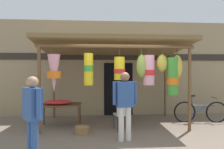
{
  "coord_description": "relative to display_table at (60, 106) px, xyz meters",
  "views": [
    {
      "loc": [
        -0.68,
        -5.75,
        1.63
      ],
      "look_at": [
        -0.13,
        1.03,
        1.57
      ],
      "focal_mm": 34.97,
      "sensor_mm": 36.0,
      "label": 1
    }
  ],
  "objects": [
    {
      "name": "wicker_basket_by_table",
      "position": [
        0.69,
        -0.82,
        -0.51
      ],
      "size": [
        0.37,
        0.37,
        0.21
      ],
      "primitive_type": "cylinder",
      "color": "olive",
      "rests_on": "ground_plane"
    },
    {
      "name": "vendor_in_orange",
      "position": [
        -0.1,
        -2.56,
        0.3
      ],
      "size": [
        0.42,
        0.49,
        1.56
      ],
      "color": "#2D5193",
      "rests_on": "ground_plane"
    },
    {
      "name": "ground_plane",
      "position": [
        1.69,
        -0.86,
        -0.62
      ],
      "size": [
        30.0,
        30.0,
        0.0
      ],
      "primitive_type": "plane",
      "color": "#756656"
    },
    {
      "name": "parked_bicycle",
      "position": [
        4.48,
        0.27,
        -0.27
      ],
      "size": [
        1.74,
        0.44,
        0.92
      ],
      "color": "black",
      "rests_on": "ground_plane"
    },
    {
      "name": "customer_foreground",
      "position": [
        1.74,
        -1.44,
        0.35
      ],
      "size": [
        0.59,
        0.28,
        1.64
      ],
      "color": "silver",
      "rests_on": "ground_plane"
    },
    {
      "name": "folding_chair",
      "position": [
        1.81,
        -0.53,
        -0.11
      ],
      "size": [
        0.47,
        0.47,
        0.84
      ],
      "color": "beige",
      "rests_on": "ground_plane"
    },
    {
      "name": "market_stall_canopy",
      "position": [
        1.68,
        0.06,
        1.58
      ],
      "size": [
        4.61,
        2.6,
        2.64
      ],
      "color": "brown",
      "rests_on": "ground_plane"
    },
    {
      "name": "flower_heap_on_table",
      "position": [
        -0.05,
        -0.03,
        0.13
      ],
      "size": [
        0.81,
        0.57,
        0.13
      ],
      "color": "red",
      "rests_on": "display_table"
    },
    {
      "name": "display_table",
      "position": [
        0.0,
        0.0,
        0.0
      ],
      "size": [
        1.22,
        0.78,
        0.69
      ],
      "color": "brown",
      "rests_on": "ground_plane"
    },
    {
      "name": "shop_facade",
      "position": [
        1.69,
        1.84,
        1.18
      ],
      "size": [
        12.95,
        0.29,
        3.6
      ],
      "color": "#9E8966",
      "rests_on": "ground_plane"
    }
  ]
}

